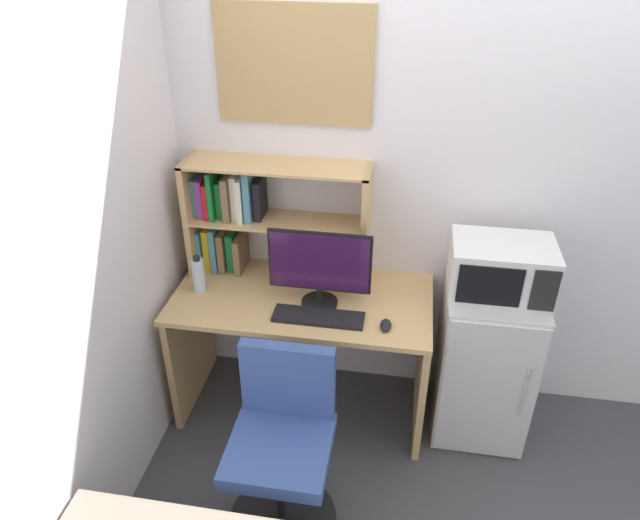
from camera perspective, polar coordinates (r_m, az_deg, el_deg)
wall_back at (r=3.07m, az=23.79°, el=6.37°), size 6.40×0.04×2.60m
desk at (r=3.10m, az=-1.74°, el=-7.12°), size 1.33×0.66×0.76m
hutch_bookshelf at (r=3.04m, az=-7.03°, el=4.59°), size 0.95×0.26×0.64m
monitor at (r=2.79m, az=-0.04°, el=-0.59°), size 0.51×0.18×0.41m
keyboard at (r=2.81m, az=-0.16°, el=-5.67°), size 0.44×0.13×0.02m
computer_mouse at (r=2.76m, az=6.53°, el=-6.43°), size 0.05×0.10×0.03m
water_bottle at (r=3.02m, az=-11.94°, el=-1.46°), size 0.07×0.07×0.21m
mini_fridge at (r=3.19m, az=15.91°, el=-9.53°), size 0.47×0.52×0.87m
microwave at (r=2.87m, az=17.51°, el=-0.79°), size 0.48×0.34×0.26m
desk_chair at (r=2.68m, az=-3.69°, el=-18.64°), size 0.50×0.50×0.90m
wall_corkboard at (r=2.83m, az=-2.64°, el=18.70°), size 0.75×0.02×0.55m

